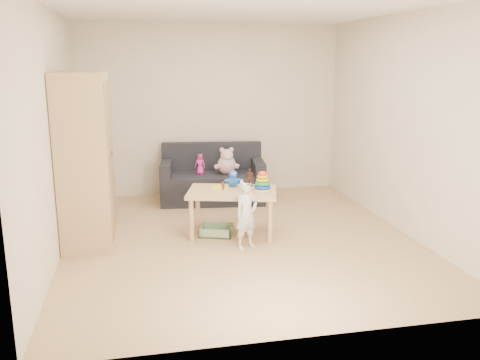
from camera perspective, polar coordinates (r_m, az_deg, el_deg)
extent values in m
plane|color=tan|center=(6.03, 0.01, -6.59)|extent=(4.50, 4.50, 0.00)
plane|color=white|center=(5.69, 0.01, 18.84)|extent=(4.50, 4.50, 0.00)
plane|color=beige|center=(7.92, -3.28, 7.84)|extent=(4.00, 0.00, 4.00)
plane|color=beige|center=(3.57, 7.24, 1.08)|extent=(4.00, 0.00, 4.00)
plane|color=beige|center=(5.67, -20.29, 4.88)|extent=(0.00, 4.50, 4.50)
plane|color=beige|center=(6.42, 17.88, 5.95)|extent=(0.00, 4.50, 4.50)
cube|color=tan|center=(6.00, -16.97, 2.30)|extent=(0.54, 1.07, 1.93)
cube|color=black|center=(7.55, -3.09, -0.82)|extent=(1.58, 0.92, 0.42)
cube|color=tan|center=(6.09, -0.87, -3.66)|extent=(1.17, 0.90, 0.55)
imported|color=silver|center=(5.63, 0.74, -3.96)|extent=(0.33, 0.29, 0.76)
imported|color=#E22A8F|center=(7.41, -4.51, 1.76)|extent=(0.18, 0.15, 0.30)
cylinder|color=#FFF10D|center=(6.02, 2.53, -1.07)|extent=(0.18, 0.18, 0.02)
cylinder|color=silver|center=(5.99, 2.54, -0.07)|extent=(0.02, 0.02, 0.22)
torus|color=#0C2BCE|center=(6.01, 2.54, -0.77)|extent=(0.20, 0.20, 0.04)
torus|color=#158C37|center=(6.00, 2.54, -0.37)|extent=(0.18, 0.18, 0.04)
torus|color=#D09B0A|center=(5.99, 2.55, 0.03)|extent=(0.15, 0.15, 0.04)
torus|color=#E8AE0C|center=(5.98, 2.55, 0.40)|extent=(0.13, 0.13, 0.04)
torus|color=#FE360E|center=(5.97, 2.55, 0.75)|extent=(0.11, 0.11, 0.04)
cylinder|color=black|center=(6.22, 1.12, 0.07)|extent=(0.07, 0.07, 0.16)
cylinder|color=black|center=(6.19, 1.12, 0.92)|extent=(0.03, 0.03, 0.04)
cylinder|color=black|center=(6.19, 1.12, 1.16)|extent=(0.04, 0.04, 0.01)
cube|color=#F3F419|center=(6.14, -2.20, -0.82)|extent=(0.22, 0.22, 0.01)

